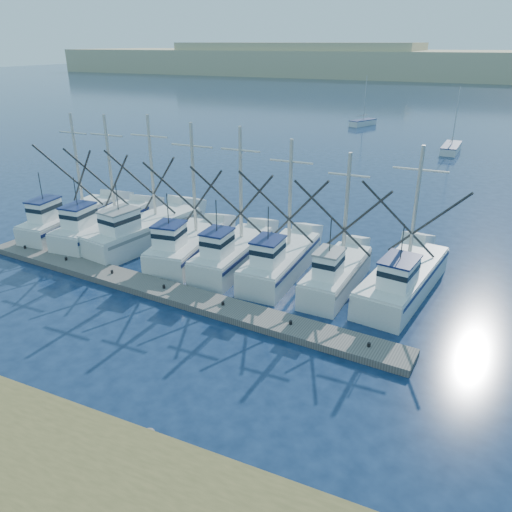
# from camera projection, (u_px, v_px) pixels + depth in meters

# --- Properties ---
(ground) EXTENTS (500.00, 500.00, 0.00)m
(ground) POSITION_uv_depth(u_px,v_px,m) (202.00, 377.00, 21.43)
(ground) COLOR #0B1A33
(ground) RESTS_ON ground
(floating_dock) EXTENTS (28.29, 4.32, 0.38)m
(floating_dock) POSITION_uv_depth(u_px,v_px,m) (164.00, 291.00, 28.45)
(floating_dock) COLOR #66605B
(floating_dock) RESTS_ON ground
(dune_ridge) EXTENTS (360.00, 60.00, 10.00)m
(dune_ridge) POSITION_uv_depth(u_px,v_px,m) (473.00, 65.00, 194.83)
(dune_ridge) COLOR tan
(dune_ridge) RESTS_ON ground
(trawler_fleet) EXTENTS (27.91, 9.53, 8.80)m
(trawler_fleet) POSITION_uv_depth(u_px,v_px,m) (201.00, 246.00, 32.62)
(trawler_fleet) COLOR silver
(trawler_fleet) RESTS_ON ground
(sailboat_near) EXTENTS (2.16, 6.70, 8.10)m
(sailboat_near) POSITION_uv_depth(u_px,v_px,m) (451.00, 148.00, 65.03)
(sailboat_near) COLOR silver
(sailboat_near) RESTS_ON ground
(sailboat_far) EXTENTS (3.80, 5.65, 8.10)m
(sailboat_far) POSITION_uv_depth(u_px,v_px,m) (363.00, 123.00, 85.65)
(sailboat_far) COLOR silver
(sailboat_far) RESTS_ON ground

